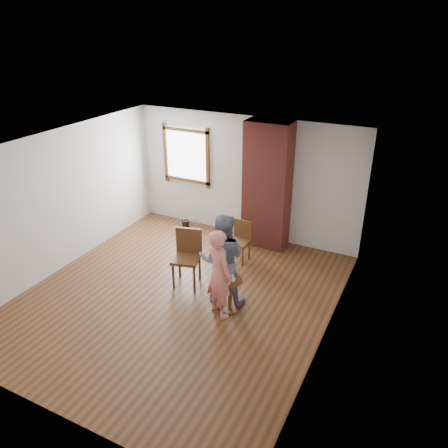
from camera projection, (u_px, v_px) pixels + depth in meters
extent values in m
plane|color=brown|center=(178.00, 297.00, 7.51)|extent=(5.50, 5.50, 0.00)
cube|color=silver|center=(245.00, 177.00, 9.17)|extent=(5.00, 0.04, 2.60)
cube|color=silver|center=(58.00, 202.00, 7.96)|extent=(0.04, 5.50, 2.60)
cube|color=silver|center=(330.00, 265.00, 5.94)|extent=(0.04, 5.50, 2.60)
cube|color=white|center=(170.00, 150.00, 6.39)|extent=(5.00, 5.50, 0.04)
cube|color=brown|center=(186.00, 156.00, 9.57)|extent=(1.14, 0.06, 1.34)
cube|color=white|center=(187.00, 155.00, 9.59)|extent=(1.00, 0.02, 1.20)
cube|color=#973E35|center=(267.00, 186.00, 8.73)|extent=(0.90, 0.50, 2.60)
cylinder|color=tan|center=(239.00, 229.00, 9.33)|extent=(0.45, 0.45, 0.49)
cylinder|color=black|center=(185.00, 224.00, 9.94)|extent=(0.22, 0.22, 0.17)
cube|color=brown|center=(186.00, 259.00, 7.68)|extent=(0.58, 0.58, 0.06)
cylinder|color=brown|center=(173.00, 276.00, 7.66)|extent=(0.04, 0.04, 0.50)
cylinder|color=brown|center=(194.00, 278.00, 7.59)|extent=(0.04, 0.04, 0.50)
cylinder|color=brown|center=(180.00, 265.00, 7.99)|extent=(0.04, 0.04, 0.50)
cylinder|color=brown|center=(200.00, 267.00, 7.92)|extent=(0.04, 0.04, 0.50)
cube|color=brown|center=(189.00, 241.00, 7.76)|extent=(0.46, 0.17, 0.50)
cube|color=brown|center=(239.00, 242.00, 8.46)|extent=(0.38, 0.38, 0.04)
cylinder|color=brown|center=(228.00, 253.00, 8.49)|extent=(0.04, 0.04, 0.40)
cylinder|color=brown|center=(243.00, 257.00, 8.36)|extent=(0.04, 0.04, 0.40)
cylinder|color=brown|center=(235.00, 246.00, 8.73)|extent=(0.04, 0.04, 0.40)
cylinder|color=brown|center=(249.00, 250.00, 8.61)|extent=(0.04, 0.04, 0.40)
cube|color=brown|center=(243.00, 229.00, 8.51)|extent=(0.38, 0.04, 0.40)
cylinder|color=brown|center=(230.00, 280.00, 6.92)|extent=(0.40, 0.40, 0.04)
cylinder|color=brown|center=(230.00, 295.00, 7.05)|extent=(0.06, 0.06, 0.54)
cylinder|color=brown|center=(230.00, 309.00, 7.17)|extent=(0.28, 0.28, 0.03)
cylinder|color=white|center=(230.00, 279.00, 6.91)|extent=(0.18, 0.18, 0.01)
cube|color=white|center=(231.00, 277.00, 6.89)|extent=(0.08, 0.07, 0.06)
imported|color=#141839|center=(222.00, 260.00, 7.06)|extent=(0.94, 0.84, 1.60)
imported|color=#EB8275|center=(219.00, 274.00, 6.78)|extent=(0.65, 0.58, 1.50)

